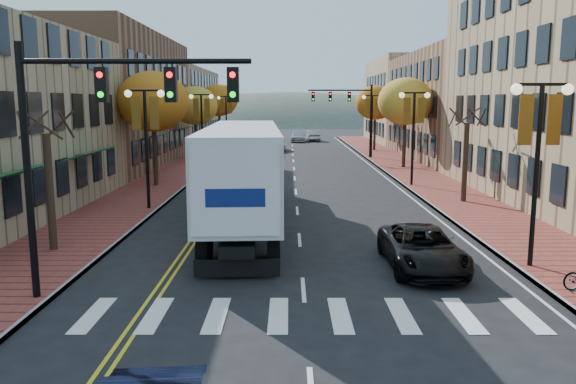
{
  "coord_description": "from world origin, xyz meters",
  "views": [
    {
      "loc": [
        -0.43,
        -11.82,
        5.48
      ],
      "look_at": [
        -0.46,
        8.4,
        2.2
      ],
      "focal_mm": 35.0,
      "sensor_mm": 36.0,
      "label": 1
    }
  ],
  "objects": [
    {
      "name": "ground",
      "position": [
        0.0,
        0.0,
        0.0
      ],
      "size": [
        200.0,
        200.0,
        0.0
      ],
      "primitive_type": "plane",
      "color": "black",
      "rests_on": "ground"
    },
    {
      "name": "sidewalk_left",
      "position": [
        -9.0,
        32.5,
        0.07
      ],
      "size": [
        4.0,
        85.0,
        0.15
      ],
      "primitive_type": "cube",
      "color": "brown",
      "rests_on": "ground"
    },
    {
      "name": "sidewalk_right",
      "position": [
        9.0,
        32.5,
        0.07
      ],
      "size": [
        4.0,
        85.0,
        0.15
      ],
      "primitive_type": "cube",
      "color": "brown",
      "rests_on": "ground"
    },
    {
      "name": "building_left_mid",
      "position": [
        -17.0,
        36.0,
        5.5
      ],
      "size": [
        12.0,
        24.0,
        11.0
      ],
      "primitive_type": "cube",
      "color": "brown",
      "rests_on": "ground"
    },
    {
      "name": "building_left_far",
      "position": [
        -17.0,
        61.0,
        4.75
      ],
      "size": [
        12.0,
        26.0,
        9.5
      ],
      "primitive_type": "cube",
      "color": "#9E8966",
      "rests_on": "ground"
    },
    {
      "name": "building_right_mid",
      "position": [
        18.5,
        42.0,
        5.0
      ],
      "size": [
        15.0,
        24.0,
        10.0
      ],
      "primitive_type": "cube",
      "color": "brown",
      "rests_on": "ground"
    },
    {
      "name": "building_right_far",
      "position": [
        18.5,
        64.0,
        5.5
      ],
      "size": [
        15.0,
        20.0,
        11.0
      ],
      "primitive_type": "cube",
      "color": "#9E8966",
      "rests_on": "ground"
    },
    {
      "name": "tree_left_a",
      "position": [
        -9.0,
        8.0,
        2.25
      ],
      "size": [
        0.28,
        0.28,
        4.2
      ],
      "color": "#382619",
      "rests_on": "sidewalk_left"
    },
    {
      "name": "tree_left_b",
      "position": [
        -9.0,
        24.0,
        5.45
      ],
      "size": [
        4.48,
        4.48,
        7.21
      ],
      "color": "#382619",
      "rests_on": "sidewalk_left"
    },
    {
      "name": "tree_left_c",
      "position": [
        -9.0,
        40.0,
        5.05
      ],
      "size": [
        4.16,
        4.16,
        6.69
      ],
      "color": "#382619",
      "rests_on": "sidewalk_left"
    },
    {
      "name": "tree_left_d",
      "position": [
        -9.0,
        58.0,
        5.6
      ],
      "size": [
        4.61,
        4.61,
        7.42
      ],
      "color": "#382619",
      "rests_on": "sidewalk_left"
    },
    {
      "name": "tree_right_b",
      "position": [
        9.0,
        18.0,
        2.25
      ],
      "size": [
        0.28,
        0.28,
        4.2
      ],
      "color": "#382619",
      "rests_on": "sidewalk_right"
    },
    {
      "name": "tree_right_c",
      "position": [
        9.0,
        34.0,
        5.45
      ],
      "size": [
        4.48,
        4.48,
        7.21
      ],
      "color": "#382619",
      "rests_on": "sidewalk_right"
    },
    {
      "name": "tree_right_d",
      "position": [
        9.0,
        50.0,
        5.29
      ],
      "size": [
        4.35,
        4.35,
        7.0
      ],
      "color": "#382619",
      "rests_on": "sidewalk_right"
    },
    {
      "name": "lamp_left_b",
      "position": [
        -7.5,
        16.0,
        4.29
      ],
      "size": [
        1.96,
        0.36,
        6.05
      ],
      "color": "black",
      "rests_on": "ground"
    },
    {
      "name": "lamp_left_c",
      "position": [
        -7.5,
        34.0,
        4.29
      ],
      "size": [
        1.96,
        0.36,
        6.05
      ],
      "color": "black",
      "rests_on": "ground"
    },
    {
      "name": "lamp_left_d",
      "position": [
        -7.5,
        52.0,
        4.29
      ],
      "size": [
        1.96,
        0.36,
        6.05
      ],
      "color": "black",
      "rests_on": "ground"
    },
    {
      "name": "lamp_right_a",
      "position": [
        7.5,
        6.0,
        4.29
      ],
      "size": [
        1.96,
        0.36,
        6.05
      ],
      "color": "black",
      "rests_on": "ground"
    },
    {
      "name": "lamp_right_b",
      "position": [
        7.5,
        24.0,
        4.29
      ],
      "size": [
        1.96,
        0.36,
        6.05
      ],
      "color": "black",
      "rests_on": "ground"
    },
    {
      "name": "lamp_right_c",
      "position": [
        7.5,
        42.0,
        4.29
      ],
      "size": [
        1.96,
        0.36,
        6.05
      ],
      "color": "black",
      "rests_on": "ground"
    },
    {
      "name": "traffic_mast_near",
      "position": [
        -5.48,
        3.0,
        4.92
      ],
      "size": [
        6.1,
        0.35,
        7.0
      ],
      "color": "black",
      "rests_on": "ground"
    },
    {
      "name": "traffic_mast_far",
      "position": [
        5.48,
        42.0,
        4.92
      ],
      "size": [
        6.1,
        0.34,
        7.0
      ],
      "color": "black",
      "rests_on": "ground"
    },
    {
      "name": "semi_truck",
      "position": [
        -2.45,
        13.17,
        2.59
      ],
      "size": [
        3.72,
        17.85,
        4.43
      ],
      "rotation": [
        0.0,
        0.0,
        0.05
      ],
      "color": "black",
      "rests_on": "ground"
    },
    {
      "name": "black_suv",
      "position": [
        3.97,
        6.12,
        0.69
      ],
      "size": [
        2.32,
        4.98,
        1.38
      ],
      "primitive_type": "imported",
      "rotation": [
        0.0,
        0.0,
        0.01
      ],
      "color": "black",
      "rests_on": "ground"
    },
    {
      "name": "car_far_white",
      "position": [
        -1.81,
        51.33,
        0.8
      ],
      "size": [
        2.19,
        4.83,
        1.61
      ],
      "primitive_type": "imported",
      "rotation": [
        0.0,
        0.0,
        0.06
      ],
      "color": "silver",
      "rests_on": "ground"
    },
    {
      "name": "car_far_silver",
      "position": [
        0.84,
        64.85,
        0.72
      ],
      "size": [
        2.1,
        4.99,
        1.44
      ],
      "primitive_type": "imported",
      "rotation": [
        0.0,
        0.0,
        -0.02
      ],
      "color": "#A6A4AC",
      "rests_on": "ground"
    },
    {
      "name": "car_far_oncoming",
      "position": [
        2.89,
        66.39,
        0.73
      ],
      "size": [
        2.02,
        4.56,
        1.46
      ],
      "primitive_type": "imported",
      "rotation": [
        0.0,
        0.0,
        3.25
      ],
      "color": "#ADAEB5",
      "rests_on": "ground"
    }
  ]
}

